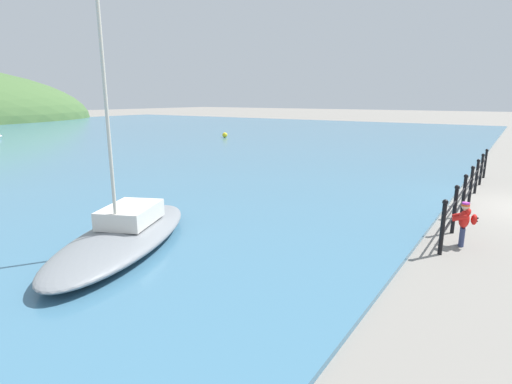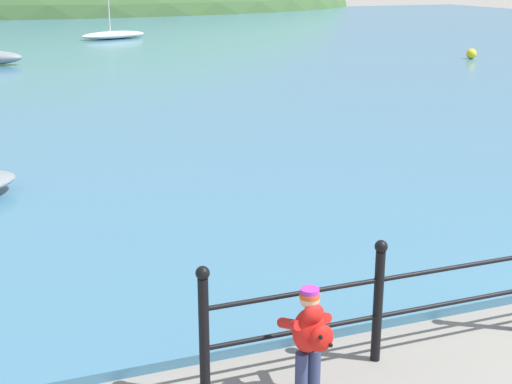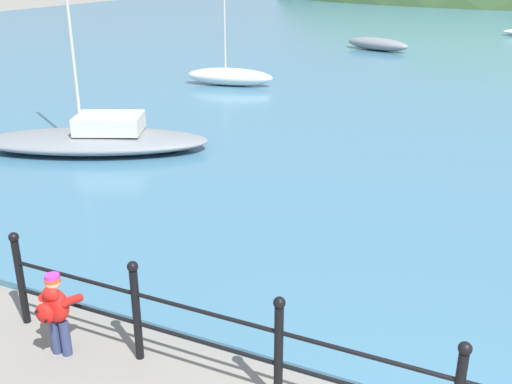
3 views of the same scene
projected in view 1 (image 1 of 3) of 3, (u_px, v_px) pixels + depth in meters
The scene contains 5 objects.
water at pixel (2, 143), 29.15m from camera, with size 80.00×60.00×0.10m, color teal.
iron_railing at pixel (471, 184), 12.38m from camera, with size 10.14×0.12×1.21m.
child_in_coat at pixel (465, 220), 8.83m from camera, with size 0.41×0.55×1.00m.
boat_green_fishing at pixel (124, 234), 8.60m from camera, with size 5.44×3.78×6.10m.
mooring_buoy at pixel (225, 135), 32.39m from camera, with size 0.41×0.41×0.41m, color yellow.
Camera 1 is at (-13.97, 0.34, 3.24)m, focal length 28.00 mm.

